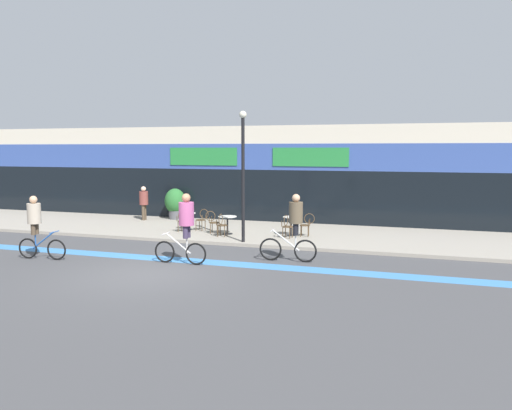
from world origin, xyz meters
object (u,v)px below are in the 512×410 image
(cafe_chair_1_near, at_px, (222,223))
(pedestrian_near_end, at_px, (144,200))
(cafe_chair_1_side, at_px, (213,221))
(bistro_table_1, at_px, (227,221))
(cafe_chair_2_near, at_px, (287,225))
(lamp_post, at_px, (243,166))
(cafe_chair_0_side, at_px, (202,218))
(cyclist_0, at_px, (185,223))
(bistro_table_0, at_px, (188,218))
(cyclist_2, at_px, (36,223))
(planter_pot, at_px, (175,203))
(cafe_chair_0_near, at_px, (182,219))
(cafe_chair_2_side, at_px, (307,223))
(cyclist_1, at_px, (294,224))
(bistro_table_2, at_px, (291,222))

(cafe_chair_1_near, relative_size, pedestrian_near_end, 0.56)
(cafe_chair_1_side, distance_m, pedestrian_near_end, 5.22)
(bistro_table_1, height_order, cafe_chair_2_near, cafe_chair_2_near)
(cafe_chair_2_near, xyz_separation_m, lamp_post, (-1.34, -1.16, 2.23))
(cafe_chair_1_side, bearing_deg, cafe_chair_0_side, 135.09)
(cafe_chair_2_near, bearing_deg, cyclist_0, 163.26)
(bistro_table_0, distance_m, cyclist_2, 6.54)
(lamp_post, relative_size, cyclist_0, 2.18)
(cyclist_2, bearing_deg, planter_pot, 81.69)
(cafe_chair_0_near, relative_size, planter_pot, 0.61)
(cafe_chair_2_side, relative_size, cyclist_1, 0.43)
(cafe_chair_1_side, xyz_separation_m, cyclist_1, (4.12, -3.42, 0.56))
(cafe_chair_0_side, bearing_deg, cafe_chair_1_side, 148.11)
(lamp_post, bearing_deg, bistro_table_0, 148.42)
(cafe_chair_0_side, height_order, cafe_chair_1_near, same)
(cafe_chair_0_near, relative_size, cafe_chair_1_side, 1.00)
(bistro_table_0, height_order, bistro_table_2, bistro_table_2)
(cafe_chair_2_near, bearing_deg, planter_pot, 69.04)
(pedestrian_near_end, bearing_deg, cyclist_1, -34.65)
(bistro_table_0, distance_m, bistro_table_1, 2.01)
(cafe_chair_0_near, bearing_deg, bistro_table_0, 0.11)
(lamp_post, bearing_deg, cyclist_0, -101.61)
(cafe_chair_2_near, bearing_deg, lamp_post, 138.15)
(lamp_post, xyz_separation_m, pedestrian_near_end, (-6.32, 3.86, -1.80))
(bistro_table_1, xyz_separation_m, cafe_chair_0_near, (-1.94, -0.10, 0.00))
(lamp_post, distance_m, cyclist_1, 3.55)
(bistro_table_2, height_order, lamp_post, lamp_post)
(cafe_chair_0_side, relative_size, cafe_chair_2_near, 1.00)
(bistro_table_1, bearing_deg, cafe_chair_0_near, -177.00)
(cafe_chair_2_side, relative_size, cyclist_0, 0.42)
(cafe_chair_2_side, distance_m, pedestrian_near_end, 8.57)
(bistro_table_1, height_order, cafe_chair_1_side, cafe_chair_1_side)
(bistro_table_0, distance_m, cafe_chair_2_near, 4.48)
(cafe_chair_2_side, xyz_separation_m, cyclist_1, (0.38, -3.85, 0.56))
(cafe_chair_1_near, height_order, planter_pot, planter_pot)
(bistro_table_1, xyz_separation_m, cafe_chair_0_side, (-1.32, 0.52, 0.00))
(bistro_table_0, bearing_deg, pedestrian_near_end, 148.79)
(cafe_chair_2_near, relative_size, pedestrian_near_end, 0.56)
(cafe_chair_0_near, xyz_separation_m, cyclist_2, (-2.42, -5.43, 0.53))
(bistro_table_0, relative_size, bistro_table_1, 0.96)
(cafe_chair_0_side, bearing_deg, bistro_table_2, -176.25)
(pedestrian_near_end, bearing_deg, cafe_chair_2_side, -14.35)
(cafe_chair_2_near, height_order, cyclist_0, cyclist_0)
(cafe_chair_1_side, height_order, planter_pot, planter_pot)
(cyclist_1, bearing_deg, cafe_chair_0_side, -43.06)
(bistro_table_1, bearing_deg, cafe_chair_1_near, -89.91)
(cyclist_2, bearing_deg, cafe_chair_1_near, 42.83)
(cafe_chair_1_side, bearing_deg, cafe_chair_2_side, -1.14)
(cafe_chair_2_near, height_order, planter_pot, planter_pot)
(cafe_chair_1_near, distance_m, cafe_chair_1_side, 0.88)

